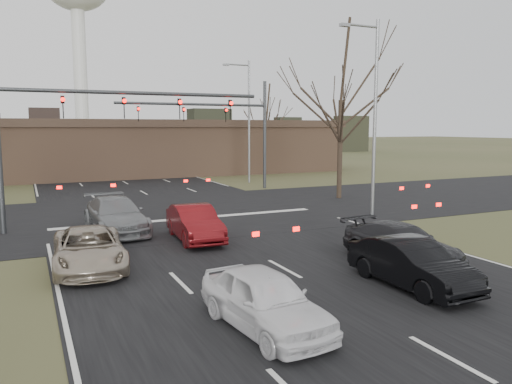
# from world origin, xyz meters

# --- Properties ---
(ground) EXTENTS (360.00, 360.00, 0.00)m
(ground) POSITION_xyz_m (0.00, 0.00, 0.00)
(ground) COLOR #3F4726
(ground) RESTS_ON ground
(road_main) EXTENTS (14.00, 300.00, 0.02)m
(road_main) POSITION_xyz_m (0.00, 60.00, 0.01)
(road_main) COLOR black
(road_main) RESTS_ON ground
(road_cross) EXTENTS (200.00, 14.00, 0.02)m
(road_cross) POSITION_xyz_m (0.00, 15.00, 0.01)
(road_cross) COLOR black
(road_cross) RESTS_ON ground
(building) EXTENTS (42.40, 10.40, 5.30)m
(building) POSITION_xyz_m (2.00, 38.00, 2.67)
(building) COLOR brown
(building) RESTS_ON ground
(mast_arm_near) EXTENTS (12.12, 0.24, 8.00)m
(mast_arm_near) POSITION_xyz_m (-5.23, 13.00, 5.07)
(mast_arm_near) COLOR #383A3D
(mast_arm_near) RESTS_ON ground
(mast_arm_far) EXTENTS (11.12, 0.24, 8.00)m
(mast_arm_far) POSITION_xyz_m (6.18, 23.00, 5.02)
(mast_arm_far) COLOR #383A3D
(mast_arm_far) RESTS_ON ground
(streetlight_right_near) EXTENTS (2.34, 0.25, 10.00)m
(streetlight_right_near) POSITION_xyz_m (8.82, 10.00, 5.59)
(streetlight_right_near) COLOR gray
(streetlight_right_near) RESTS_ON ground
(streetlight_right_far) EXTENTS (2.34, 0.25, 10.00)m
(streetlight_right_far) POSITION_xyz_m (9.32, 27.00, 5.59)
(streetlight_right_far) COLOR gray
(streetlight_right_far) RESTS_ON ground
(tree_right_near) EXTENTS (6.90, 6.90, 11.50)m
(tree_right_near) POSITION_xyz_m (11.00, 16.00, 8.90)
(tree_right_near) COLOR black
(tree_right_near) RESTS_ON ground
(tree_right_far) EXTENTS (5.40, 5.40, 9.00)m
(tree_right_far) POSITION_xyz_m (15.00, 35.00, 6.96)
(tree_right_far) COLOR black
(tree_right_far) RESTS_ON ground
(car_silver_suv) EXTENTS (2.53, 4.92, 1.33)m
(car_silver_suv) POSITION_xyz_m (-5.75, 5.78, 0.66)
(car_silver_suv) COLOR #AFA18D
(car_silver_suv) RESTS_ON ground
(car_white_sedan) EXTENTS (2.06, 4.24, 1.39)m
(car_white_sedan) POSITION_xyz_m (-2.69, -1.07, 0.70)
(car_white_sedan) COLOR white
(car_white_sedan) RESTS_ON ground
(car_black_hatch) EXTENTS (1.51, 4.26, 1.40)m
(car_black_hatch) POSITION_xyz_m (2.47, -0.16, 0.70)
(car_black_hatch) COLOR black
(car_black_hatch) RESTS_ON ground
(car_charcoal_sedan) EXTENTS (2.43, 4.79, 1.33)m
(car_charcoal_sedan) POSITION_xyz_m (4.00, 1.99, 0.67)
(car_charcoal_sedan) COLOR black
(car_charcoal_sedan) RESTS_ON ground
(car_grey_ahead) EXTENTS (2.42, 5.39, 1.53)m
(car_grey_ahead) POSITION_xyz_m (-4.00, 11.28, 0.77)
(car_grey_ahead) COLOR gray
(car_grey_ahead) RESTS_ON ground
(car_red_ahead) EXTENTS (1.77, 4.42, 1.43)m
(car_red_ahead) POSITION_xyz_m (-1.32, 8.32, 0.71)
(car_red_ahead) COLOR maroon
(car_red_ahead) RESTS_ON ground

